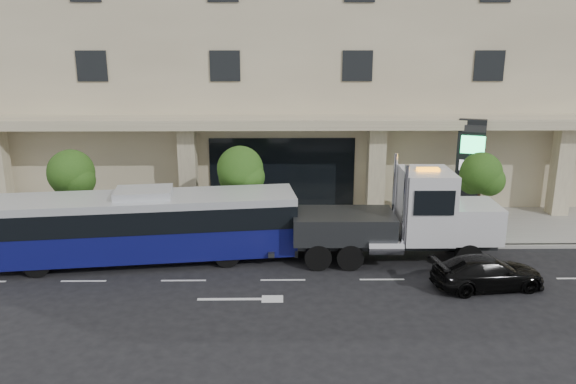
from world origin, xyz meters
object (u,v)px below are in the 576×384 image
(tow_truck, at_px, (404,220))
(signage_pylon, at_px, (469,170))
(city_bus, at_px, (146,225))
(black_sedan, at_px, (488,272))

(tow_truck, xyz_separation_m, signage_pylon, (4.32, 4.94, 1.01))
(city_bus, xyz_separation_m, signage_pylon, (15.46, 4.90, 1.22))
(city_bus, distance_m, tow_truck, 11.14)
(city_bus, height_order, tow_truck, tow_truck)
(black_sedan, distance_m, signage_pylon, 8.28)
(tow_truck, bearing_deg, city_bus, -179.73)
(tow_truck, bearing_deg, black_sedan, -46.22)
(signage_pylon, bearing_deg, tow_truck, -111.35)
(city_bus, distance_m, signage_pylon, 16.27)
(black_sedan, height_order, signage_pylon, signage_pylon)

